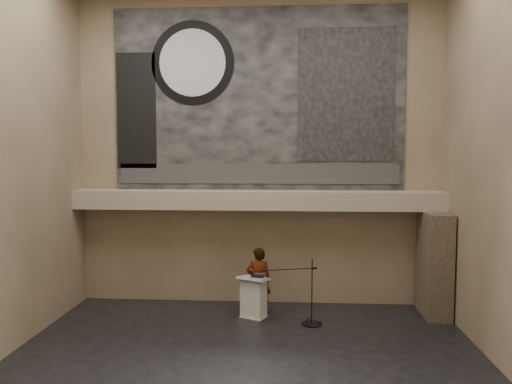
{
  "coord_description": "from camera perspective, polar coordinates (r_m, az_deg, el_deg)",
  "views": [
    {
      "loc": [
        0.86,
        -9.88,
        4.26
      ],
      "look_at": [
        0.0,
        3.2,
        3.2
      ],
      "focal_mm": 35.0,
      "sensor_mm": 36.0,
      "label": 1
    }
  ],
  "objects": [
    {
      "name": "banner_text_strip",
      "position": [
        13.85,
        0.2,
        2.1
      ],
      "size": [
        7.76,
        0.02,
        0.55
      ],
      "primitive_type": "cube",
      "color": "#303030",
      "rests_on": "banner"
    },
    {
      "name": "stone_pier",
      "position": [
        13.88,
        19.71,
        -7.76
      ],
      "size": [
        0.6,
        1.4,
        2.7
      ],
      "primitive_type": "cube",
      "color": "#423529",
      "rests_on": "floor"
    },
    {
      "name": "soffit",
      "position": [
        13.57,
        0.11,
        -0.92
      ],
      "size": [
        10.0,
        0.8,
        0.5
      ],
      "primitive_type": "cube",
      "color": "tan",
      "rests_on": "wall_back"
    },
    {
      "name": "banner_building_print",
      "position": [
        13.98,
        10.25,
        10.88
      ],
      "size": [
        2.6,
        0.02,
        3.6
      ],
      "primitive_type": "cube",
      "color": "black",
      "rests_on": "banner"
    },
    {
      "name": "sprinkler_right",
      "position": [
        13.56,
        8.14,
        -2.16
      ],
      "size": [
        0.04,
        0.04,
        0.06
      ],
      "primitive_type": "cylinder",
      "color": "#B2893D",
      "rests_on": "soffit"
    },
    {
      "name": "binder",
      "position": [
        12.78,
        0.2,
        -9.6
      ],
      "size": [
        0.36,
        0.32,
        0.04
      ],
      "primitive_type": "cube",
      "rotation": [
        0.0,
        0.0,
        -0.24
      ],
      "color": "black",
      "rests_on": "lectern"
    },
    {
      "name": "banner",
      "position": [
        13.95,
        0.21,
        10.55
      ],
      "size": [
        8.0,
        0.05,
        5.0
      ],
      "primitive_type": "cube",
      "color": "black",
      "rests_on": "wall_back"
    },
    {
      "name": "mic_stand",
      "position": [
        12.74,
        6.18,
        -13.79
      ],
      "size": [
        1.48,
        0.59,
        1.64
      ],
      "rotation": [
        0.0,
        0.0,
        0.26
      ],
      "color": "black",
      "rests_on": "floor"
    },
    {
      "name": "wall_right",
      "position": [
        10.71,
        26.58,
        4.09
      ],
      "size": [
        0.02,
        8.0,
        8.5
      ],
      "primitive_type": "cube",
      "color": "#78664C",
      "rests_on": "floor"
    },
    {
      "name": "speaker_person",
      "position": [
        13.25,
        0.29,
        -10.12
      ],
      "size": [
        0.67,
        0.46,
        1.78
      ],
      "primitive_type": "imported",
      "rotation": [
        0.0,
        0.0,
        3.2
      ],
      "color": "white",
      "rests_on": "floor"
    },
    {
      "name": "banner_brick_print",
      "position": [
        14.49,
        -13.51,
        9.01
      ],
      "size": [
        1.1,
        0.02,
        3.2
      ],
      "primitive_type": "cube",
      "color": "black",
      "rests_on": "banner"
    },
    {
      "name": "sprinkler_left",
      "position": [
        13.74,
        -6.58,
        -2.05
      ],
      "size": [
        0.04,
        0.04,
        0.06
      ],
      "primitive_type": "cylinder",
      "color": "#B2893D",
      "rests_on": "soffit"
    },
    {
      "name": "wall_front",
      "position": [
        5.94,
        -4.57,
        4.52
      ],
      "size": [
        10.0,
        0.02,
        8.5
      ],
      "primitive_type": "cube",
      "color": "#78664C",
      "rests_on": "floor"
    },
    {
      "name": "wall_left",
      "position": [
        11.48,
        -26.99,
        4.07
      ],
      "size": [
        0.02,
        8.0,
        8.5
      ],
      "primitive_type": "cube",
      "color": "#78664C",
      "rests_on": "floor"
    },
    {
      "name": "papers",
      "position": [
        12.77,
        -0.82,
        -9.7
      ],
      "size": [
        0.27,
        0.32,
        0.0
      ],
      "primitive_type": "cube",
      "rotation": [
        0.0,
        0.0,
        0.31
      ],
      "color": "silver",
      "rests_on": "lectern"
    },
    {
      "name": "wall_back",
      "position": [
        13.9,
        0.22,
        4.58
      ],
      "size": [
        10.0,
        0.02,
        8.5
      ],
      "primitive_type": "cube",
      "color": "#78664C",
      "rests_on": "floor"
    },
    {
      "name": "floor",
      "position": [
        10.79,
        -1.17,
        -18.63
      ],
      "size": [
        10.0,
        10.0,
        0.0
      ],
      "primitive_type": "plane",
      "color": "black",
      "rests_on": "ground"
    },
    {
      "name": "banner_clock_face",
      "position": [
        14.25,
        -7.28,
        14.45
      ],
      "size": [
        1.84,
        0.02,
        1.84
      ],
      "primitive_type": "cylinder",
      "rotation": [
        1.57,
        0.0,
        0.0
      ],
      "color": "silver",
      "rests_on": "banner"
    },
    {
      "name": "banner_clock_rim",
      "position": [
        14.27,
        -7.27,
        14.43
      ],
      "size": [
        2.3,
        0.02,
        2.3
      ],
      "primitive_type": "cylinder",
      "rotation": [
        1.57,
        0.0,
        0.0
      ],
      "color": "black",
      "rests_on": "banner"
    },
    {
      "name": "lectern",
      "position": [
        12.92,
        -0.28,
        -12.04
      ],
      "size": [
        0.88,
        0.78,
        1.14
      ],
      "rotation": [
        0.0,
        0.0,
        -0.43
      ],
      "color": "silver",
      "rests_on": "floor"
    }
  ]
}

